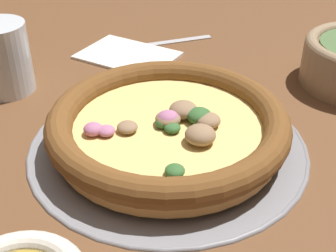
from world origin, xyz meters
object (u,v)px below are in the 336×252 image
(pizza, at_px, (168,125))
(fork, at_px, (157,43))
(pizza_tray, at_px, (168,143))
(drinking_cup, at_px, (2,58))
(napkin, at_px, (128,54))

(pizza, height_order, fork, pizza)
(pizza_tray, relative_size, drinking_cup, 3.34)
(pizza_tray, relative_size, fork, 1.96)
(pizza, height_order, drinking_cup, drinking_cup)
(pizza, distance_m, drinking_cup, 0.25)
(pizza_tray, relative_size, pizza, 1.17)
(drinking_cup, xyz_separation_m, fork, (-0.03, -0.25, -0.04))
(pizza, xyz_separation_m, drinking_cup, (0.24, 0.06, 0.02))
(drinking_cup, relative_size, napkin, 0.57)
(pizza_tray, height_order, pizza, pizza)
(napkin, bearing_deg, fork, -87.11)
(napkin, relative_size, fork, 1.04)
(napkin, xyz_separation_m, fork, (0.00, -0.06, -0.00))
(pizza_tray, bearing_deg, drinking_cup, 14.72)
(pizza, relative_size, fork, 1.67)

